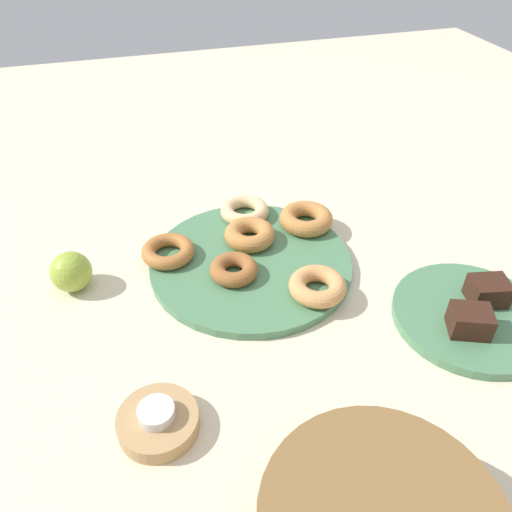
{
  "coord_description": "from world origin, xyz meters",
  "views": [
    {
      "loc": [
        0.18,
        0.63,
        0.54
      ],
      "look_at": [
        0.0,
        0.03,
        0.04
      ],
      "focal_mm": 35.53,
      "sensor_mm": 36.0,
      "label": 1
    }
  ],
  "objects_px": {
    "donut_2": "(250,234)",
    "donut_0": "(168,251)",
    "cake_plate": "(470,316)",
    "brownie_far": "(470,321)",
    "brownie_near": "(488,291)",
    "apple": "(71,272)",
    "donut_1": "(245,211)",
    "donut_3": "(234,269)",
    "candle_holder": "(158,422)",
    "donut_plate": "(251,263)",
    "donut_5": "(317,286)",
    "tealight": "(156,413)",
    "donut_4": "(306,219)"
  },
  "relations": [
    {
      "from": "donut_2",
      "to": "donut_0",
      "type": "bearing_deg",
      "value": 1.08
    },
    {
      "from": "cake_plate",
      "to": "brownie_far",
      "type": "distance_m",
      "value": 0.05
    },
    {
      "from": "donut_0",
      "to": "brownie_near",
      "type": "height_order",
      "value": "brownie_near"
    },
    {
      "from": "donut_0",
      "to": "apple",
      "type": "relative_size",
      "value": 1.37
    },
    {
      "from": "donut_1",
      "to": "donut_3",
      "type": "height_order",
      "value": "same"
    },
    {
      "from": "cake_plate",
      "to": "candle_holder",
      "type": "distance_m",
      "value": 0.47
    },
    {
      "from": "donut_0",
      "to": "donut_1",
      "type": "height_order",
      "value": "donut_1"
    },
    {
      "from": "donut_plate",
      "to": "apple",
      "type": "relative_size",
      "value": 5.22
    },
    {
      "from": "donut_3",
      "to": "donut_plate",
      "type": "bearing_deg",
      "value": -139.91
    },
    {
      "from": "donut_0",
      "to": "donut_2",
      "type": "relative_size",
      "value": 1.0
    },
    {
      "from": "donut_5",
      "to": "tealight",
      "type": "xyz_separation_m",
      "value": [
        0.27,
        0.16,
        0.0
      ]
    },
    {
      "from": "brownie_far",
      "to": "donut_1",
      "type": "bearing_deg",
      "value": -58.76
    },
    {
      "from": "donut_plate",
      "to": "donut_3",
      "type": "bearing_deg",
      "value": 40.09
    },
    {
      "from": "brownie_near",
      "to": "candle_holder",
      "type": "relative_size",
      "value": 0.56
    },
    {
      "from": "donut_4",
      "to": "apple",
      "type": "bearing_deg",
      "value": 5.18
    },
    {
      "from": "donut_plate",
      "to": "cake_plate",
      "type": "xyz_separation_m",
      "value": [
        -0.28,
        0.21,
        0.0
      ]
    },
    {
      "from": "donut_plate",
      "to": "cake_plate",
      "type": "height_order",
      "value": "same"
    },
    {
      "from": "donut_4",
      "to": "cake_plate",
      "type": "distance_m",
      "value": 0.32
    },
    {
      "from": "apple",
      "to": "donut_1",
      "type": "bearing_deg",
      "value": -162.5
    },
    {
      "from": "donut_1",
      "to": "donut_2",
      "type": "distance_m",
      "value": 0.08
    },
    {
      "from": "donut_2",
      "to": "donut_5",
      "type": "height_order",
      "value": "donut_2"
    },
    {
      "from": "donut_4",
      "to": "candle_holder",
      "type": "height_order",
      "value": "donut_4"
    },
    {
      "from": "apple",
      "to": "cake_plate",
      "type": "bearing_deg",
      "value": 156.58
    },
    {
      "from": "candle_holder",
      "to": "cake_plate",
      "type": "bearing_deg",
      "value": -173.96
    },
    {
      "from": "donut_plate",
      "to": "donut_1",
      "type": "bearing_deg",
      "value": -101.03
    },
    {
      "from": "brownie_near",
      "to": "donut_1",
      "type": "bearing_deg",
      "value": -48.45
    },
    {
      "from": "donut_4",
      "to": "donut_5",
      "type": "xyz_separation_m",
      "value": [
        0.05,
        0.17,
        -0.0
      ]
    },
    {
      "from": "donut_plate",
      "to": "apple",
      "type": "height_order",
      "value": "apple"
    },
    {
      "from": "donut_plate",
      "to": "donut_2",
      "type": "distance_m",
      "value": 0.05
    },
    {
      "from": "donut_0",
      "to": "donut_1",
      "type": "xyz_separation_m",
      "value": [
        -0.15,
        -0.08,
        0.0
      ]
    },
    {
      "from": "brownie_near",
      "to": "donut_3",
      "type": "bearing_deg",
      "value": -25.34
    },
    {
      "from": "donut_4",
      "to": "donut_3",
      "type": "bearing_deg",
      "value": 31.41
    },
    {
      "from": "donut_0",
      "to": "donut_1",
      "type": "relative_size",
      "value": 0.99
    },
    {
      "from": "cake_plate",
      "to": "brownie_far",
      "type": "relative_size",
      "value": 4.17
    },
    {
      "from": "tealight",
      "to": "donut_1",
      "type": "bearing_deg",
      "value": -119.01
    },
    {
      "from": "donut_2",
      "to": "apple",
      "type": "bearing_deg",
      "value": 3.74
    },
    {
      "from": "cake_plate",
      "to": "donut_2",
      "type": "bearing_deg",
      "value": -44.74
    },
    {
      "from": "donut_4",
      "to": "candle_holder",
      "type": "relative_size",
      "value": 0.98
    },
    {
      "from": "tealight",
      "to": "cake_plate",
      "type": "bearing_deg",
      "value": -173.96
    },
    {
      "from": "donut_plate",
      "to": "candle_holder",
      "type": "relative_size",
      "value": 3.43
    },
    {
      "from": "donut_1",
      "to": "brownie_far",
      "type": "xyz_separation_m",
      "value": [
        -0.22,
        0.37,
        0.01
      ]
    },
    {
      "from": "donut_3",
      "to": "tealight",
      "type": "distance_m",
      "value": 0.28
    },
    {
      "from": "donut_2",
      "to": "brownie_near",
      "type": "distance_m",
      "value": 0.39
    },
    {
      "from": "donut_1",
      "to": "cake_plate",
      "type": "bearing_deg",
      "value": 126.54
    },
    {
      "from": "candle_holder",
      "to": "tealight",
      "type": "distance_m",
      "value": 0.02
    },
    {
      "from": "donut_3",
      "to": "apple",
      "type": "height_order",
      "value": "apple"
    },
    {
      "from": "donut_3",
      "to": "apple",
      "type": "bearing_deg",
      "value": -13.86
    },
    {
      "from": "donut_3",
      "to": "cake_plate",
      "type": "relative_size",
      "value": 0.34
    },
    {
      "from": "donut_plate",
      "to": "donut_1",
      "type": "distance_m",
      "value": 0.13
    },
    {
      "from": "cake_plate",
      "to": "candle_holder",
      "type": "height_order",
      "value": "candle_holder"
    }
  ]
}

